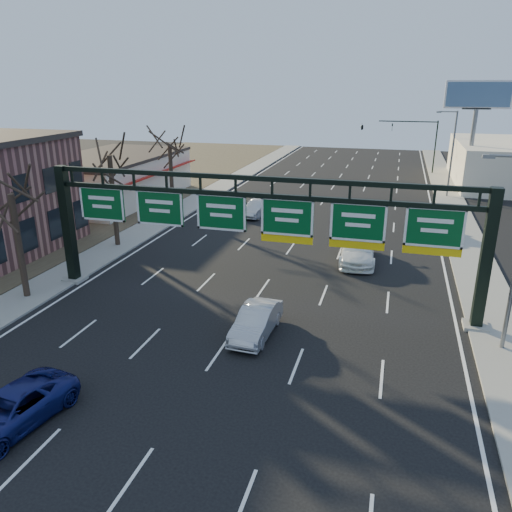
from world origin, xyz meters
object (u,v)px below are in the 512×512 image
(car_white_wagon, at_px, (358,250))
(car_silver_sedan, at_px, (256,322))
(sign_gantry, at_px, (257,223))
(car_blue_suv, at_px, (12,409))

(car_white_wagon, bearing_deg, car_silver_sedan, -111.21)
(car_silver_sedan, xyz_separation_m, car_white_wagon, (3.83, 12.23, 0.11))
(sign_gantry, distance_m, car_blue_suv, 14.47)
(sign_gantry, xyz_separation_m, car_white_wagon, (4.87, 8.47, -3.79))
(car_silver_sedan, bearing_deg, car_white_wagon, 75.00)
(sign_gantry, bearing_deg, car_silver_sedan, -74.57)
(car_silver_sedan, distance_m, car_white_wagon, 12.82)
(car_blue_suv, bearing_deg, car_silver_sedan, 63.22)
(sign_gantry, height_order, car_silver_sedan, sign_gantry)
(car_silver_sedan, bearing_deg, sign_gantry, 107.84)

